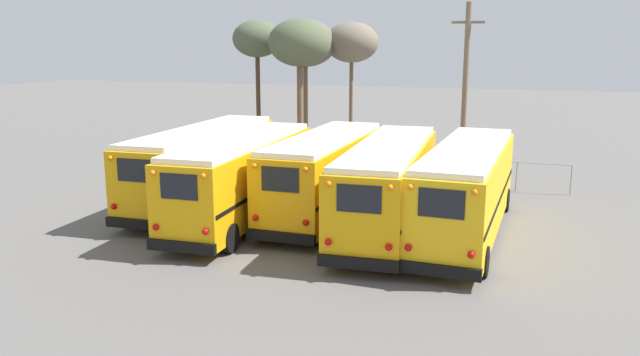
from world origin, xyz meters
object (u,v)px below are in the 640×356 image
Objects in this scene: bare_tree_0 at (305,44)px; bare_tree_1 at (257,40)px; school_bus_0 at (203,163)px; school_bus_3 at (388,183)px; school_bus_2 at (325,173)px; bare_tree_2 at (352,43)px; school_bus_4 at (467,188)px; bare_tree_3 at (300,44)px; utility_pole at (465,84)px; school_bus_1 at (244,176)px.

bare_tree_1 is (-2.85, -1.29, 0.24)m from bare_tree_0.
school_bus_3 is (8.53, -1.35, -0.02)m from school_bus_0.
bare_tree_2 is at bearing 102.49° from school_bus_2.
school_bus_4 is at bearing -5.77° from school_bus_0.
bare_tree_0 is (-12.22, 16.52, 5.12)m from school_bus_4.
bare_tree_3 reaches higher than school_bus_4.
school_bus_2 is 13.66m from utility_pole.
school_bus_4 is 1.31× the size of bare_tree_2.
utility_pole is at bearing 64.12° from school_bus_1.
bare_tree_1 reaches higher than school_bus_0.
bare_tree_1 is at bearing -155.64° from bare_tree_0.
utility_pole is (9.79, 12.41, 2.90)m from school_bus_0.
school_bus_4 is 1.30× the size of bare_tree_3.
bare_tree_2 is (5.66, 2.43, -0.18)m from bare_tree_1.
school_bus_3 is at bearing -51.60° from bare_tree_1.
bare_tree_1 is (-9.38, 14.36, 5.35)m from school_bus_2.
bare_tree_1 is (-13.49, 1.67, 2.44)m from utility_pole.
school_bus_4 is at bearing -61.97° from bare_tree_2.
school_bus_4 is 21.18m from bare_tree_0.
school_bus_4 is 22.08m from bare_tree_1.
school_bus_3 is 1.30× the size of bare_tree_3.
school_bus_2 reaches higher than school_bus_4.
bare_tree_0 is 3.14m from bare_tree_1.
school_bus_4 reaches higher than school_bus_3.
utility_pole is at bearing 51.74° from school_bus_0.
school_bus_3 is 19.71m from bare_tree_2.
bare_tree_3 is at bearing 101.99° from school_bus_1.
bare_tree_2 is at bearing 83.21° from school_bus_0.
school_bus_2 is 17.96m from bare_tree_2.
utility_pole is (6.95, 14.32, 2.91)m from school_bus_1.
bare_tree_2 is (-9.40, 17.66, 5.18)m from school_bus_4.
school_bus_3 is 20.40m from bare_tree_1.
school_bus_1 is 3.27m from school_bus_2.
school_bus_2 is 17.72m from bare_tree_0.
bare_tree_2 reaches higher than school_bus_1.
school_bus_3 is (2.84, -1.06, -0.01)m from school_bus_2.
school_bus_0 reaches higher than school_bus_1.
school_bus_2 is at bearing -65.50° from bare_tree_3.
bare_tree_1 is at bearing 128.40° from school_bus_3.
school_bus_1 is at bearing -33.85° from school_bus_0.
bare_tree_3 reaches higher than school_bus_0.
school_bus_2 is 17.97m from bare_tree_1.
utility_pole reaches higher than bare_tree_2.
utility_pole is 1.10× the size of bare_tree_2.
utility_pole reaches higher than school_bus_2.
school_bus_0 is 0.99× the size of school_bus_3.
school_bus_2 is 1.05× the size of utility_pole.
bare_tree_1 is at bearing 112.26° from school_bus_1.
bare_tree_3 is at bearing 91.27° from school_bus_0.
bare_tree_1 is at bearing -156.79° from bare_tree_2.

